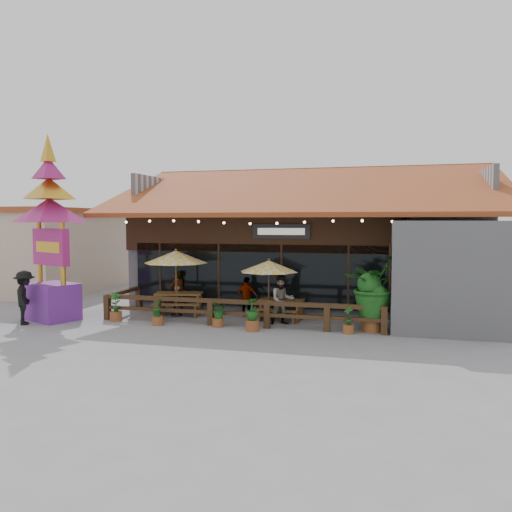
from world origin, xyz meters
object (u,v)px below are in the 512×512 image
(picnic_table_left, at_px, (179,300))
(picnic_table_right, at_px, (282,306))
(pedestrian, at_px, (25,297))
(umbrella_right, at_px, (269,266))
(umbrella_left, at_px, (176,257))
(thai_sign_tower, at_px, (50,215))
(tropical_plant, at_px, (373,287))

(picnic_table_left, bearing_deg, picnic_table_right, 0.18)
(pedestrian, bearing_deg, umbrella_right, -105.89)
(umbrella_left, height_order, thai_sign_tower, thai_sign_tower)
(umbrella_left, distance_m, thai_sign_tower, 4.73)
(pedestrian, bearing_deg, picnic_table_right, -104.99)
(picnic_table_left, xyz_separation_m, thai_sign_tower, (-4.07, -2.07, 3.23))
(thai_sign_tower, bearing_deg, umbrella_left, 23.78)
(picnic_table_right, height_order, thai_sign_tower, thai_sign_tower)
(umbrella_left, distance_m, pedestrian, 5.41)
(umbrella_left, distance_m, picnic_table_right, 4.36)
(umbrella_left, bearing_deg, picnic_table_left, 92.85)
(thai_sign_tower, bearing_deg, picnic_table_right, 14.45)
(umbrella_right, bearing_deg, thai_sign_tower, -166.84)
(umbrella_right, distance_m, pedestrian, 8.58)
(umbrella_right, height_order, thai_sign_tower, thai_sign_tower)
(tropical_plant, bearing_deg, picnic_table_left, 171.50)
(umbrella_left, bearing_deg, picnic_table_right, 4.06)
(picnic_table_left, height_order, picnic_table_right, picnic_table_left)
(thai_sign_tower, xyz_separation_m, pedestrian, (-0.39, -0.95, -2.86))
(picnic_table_right, relative_size, thai_sign_tower, 0.24)
(umbrella_left, xyz_separation_m, thai_sign_tower, (-4.08, -1.80, 1.57))
(umbrella_left, bearing_deg, pedestrian, -148.47)
(umbrella_left, xyz_separation_m, umbrella_right, (3.59, -0.00, -0.26))
(umbrella_right, bearing_deg, pedestrian, -161.23)
(thai_sign_tower, relative_size, tropical_plant, 2.83)
(umbrella_right, distance_m, picnic_table_right, 1.54)
(picnic_table_right, relative_size, pedestrian, 0.91)
(picnic_table_right, xyz_separation_m, thai_sign_tower, (-8.08, -2.08, 3.29))
(picnic_table_left, bearing_deg, tropical_plant, -8.50)
(thai_sign_tower, distance_m, tropical_plant, 11.61)
(picnic_table_left, relative_size, picnic_table_right, 1.21)
(thai_sign_tower, bearing_deg, umbrella_right, 13.16)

